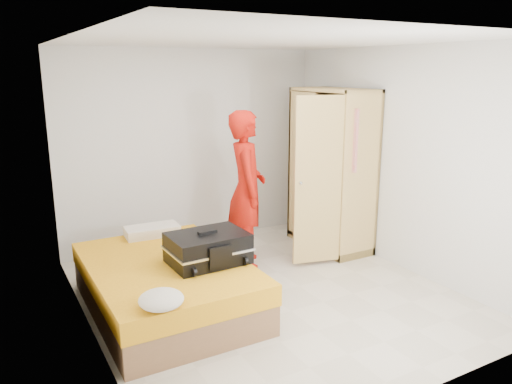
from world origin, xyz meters
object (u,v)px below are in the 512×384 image
person (247,189)px  suitcase (208,248)px  bed (167,286)px  round_cushion (161,300)px  wardrobe (330,174)px

person → suitcase: bearing=157.3°
bed → round_cushion: size_ratio=5.59×
person → round_cushion: size_ratio=5.20×
bed → suitcase: 0.57m
bed → suitcase: suitcase is taller
round_cushion → person: bearing=44.3°
person → wardrobe: bearing=-67.9°
wardrobe → round_cushion: 3.28m
round_cushion → bed: bearing=68.8°
round_cushion → wardrobe: bearing=28.8°
wardrobe → person: bearing=179.2°
person → round_cushion: person is taller
suitcase → round_cushion: size_ratio=2.12×
wardrobe → suitcase: size_ratio=2.74×
person → suitcase: 1.31m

